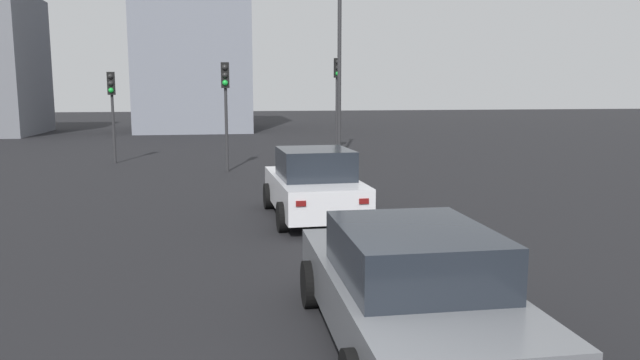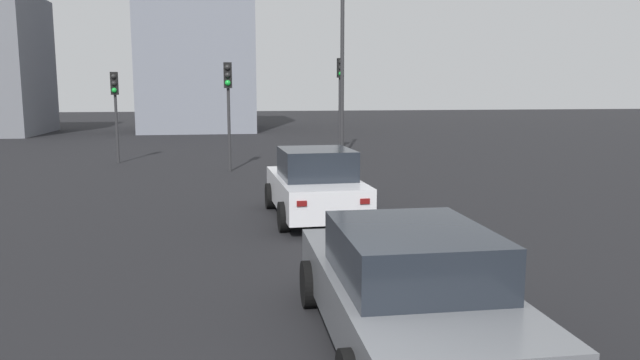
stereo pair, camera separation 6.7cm
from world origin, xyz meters
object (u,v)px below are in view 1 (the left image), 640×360
Objects in this scene: car_white_left_lead at (314,185)px; car_grey_left_second at (408,288)px; traffic_light_far_left at (337,85)px; traffic_light_near_right at (226,93)px; street_lamp_kerbside at (339,39)px; traffic_light_near_left at (112,98)px.

car_grey_left_second is (-7.17, 0.09, -0.06)m from car_white_left_lead.
car_white_left_lead is 15.11m from traffic_light_far_left.
car_grey_left_second is at bearing 10.82° from traffic_light_near_right.
street_lamp_kerbside is (-3.26, 0.58, 1.86)m from traffic_light_far_left.
traffic_light_near_left is 10.14m from traffic_light_far_left.
street_lamp_kerbside is at bearing -8.45° from car_grey_left_second.
car_grey_left_second is at bearing 177.71° from car_white_left_lead.
car_white_left_lead is at bearing 0.18° from car_grey_left_second.
traffic_light_near_left is 5.52m from traffic_light_near_right.
traffic_light_near_left is at bearing 26.44° from car_white_left_lead.
car_white_left_lead is 8.81m from traffic_light_near_right.
traffic_light_far_left reaches higher than traffic_light_near_left.
traffic_light_far_left reaches higher than car_grey_left_second.
street_lamp_kerbside reaches higher than traffic_light_far_left.
street_lamp_kerbside is at bearing -11.97° from traffic_light_far_left.
traffic_light_near_left reaches higher than car_grey_left_second.
car_grey_left_second is 19.14m from street_lamp_kerbside.
car_grey_left_second is 15.78m from traffic_light_near_right.
traffic_light_near_right is (-3.30, -4.42, 0.18)m from traffic_light_near_left.
street_lamp_kerbside is at bearing -16.23° from car_white_left_lead.
traffic_light_far_left is 0.51× the size of street_lamp_kerbside.
traffic_light_far_left is (2.81, -9.73, 0.52)m from traffic_light_near_left.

